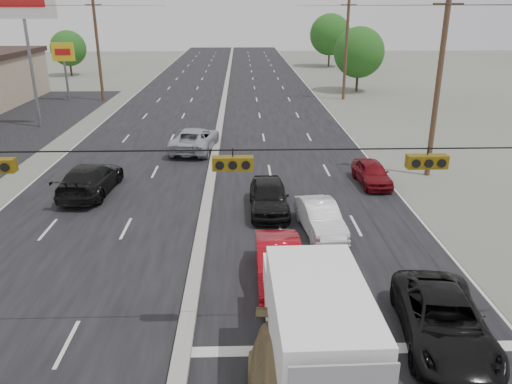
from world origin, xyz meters
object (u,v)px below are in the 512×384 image
at_px(utility_pole_right_b, 438,86).
at_px(tree_right_mid, 359,52).
at_px(utility_pole_left_c, 98,50).
at_px(box_truck, 314,327).
at_px(oncoming_near, 90,179).
at_px(pole_sign_billboard, 23,11).
at_px(tree_right_far, 330,34).
at_px(utility_pole_right_c, 346,49).
at_px(tree_left_far, 68,48).
at_px(black_suv, 444,321).
at_px(queue_car_a, 269,196).
at_px(oncoming_far, 195,139).
at_px(pole_sign_far, 64,57).
at_px(queue_car_b, 320,218).
at_px(red_sedan, 279,265).
at_px(queue_car_e, 372,173).

distance_m(utility_pole_right_b, tree_right_mid, 30.11).
height_order(utility_pole_left_c, tree_right_mid, utility_pole_left_c).
bearing_deg(box_truck, oncoming_near, 123.12).
height_order(utility_pole_left_c, pole_sign_billboard, pole_sign_billboard).
relative_size(utility_pole_right_b, tree_right_far, 1.23).
height_order(utility_pole_left_c, utility_pole_right_c, same).
height_order(tree_left_far, black_suv, tree_left_far).
relative_size(tree_right_far, oncoming_near, 1.50).
bearing_deg(queue_car_a, box_truck, -87.67).
height_order(tree_left_far, tree_right_mid, tree_right_mid).
relative_size(box_truck, oncoming_far, 1.11).
height_order(utility_pole_right_c, oncoming_near, utility_pole_right_c).
distance_m(pole_sign_far, black_suv, 46.72).
distance_m(tree_right_far, queue_car_b, 63.69).
relative_size(tree_right_far, red_sedan, 1.83).
distance_m(utility_pole_right_b, pole_sign_far, 37.92).
xyz_separation_m(tree_right_mid, black_suv, (-7.51, -45.22, -3.63)).
relative_size(queue_car_a, queue_car_e, 1.17).
relative_size(pole_sign_billboard, black_suv, 2.16).
distance_m(tree_right_mid, queue_car_e, 32.34).
relative_size(utility_pole_right_c, tree_right_far, 1.23).
distance_m(utility_pole_left_c, pole_sign_far, 3.57).
relative_size(utility_pole_right_c, queue_car_b, 2.48).
bearing_deg(tree_left_far, utility_pole_left_c, -64.59).
height_order(tree_left_far, oncoming_far, tree_left_far).
bearing_deg(queue_car_a, utility_pole_left_c, 116.98).
relative_size(tree_left_far, tree_right_far, 0.75).
distance_m(queue_car_b, queue_car_e, 7.14).
bearing_deg(queue_car_a, red_sedan, -90.19).
relative_size(tree_right_far, oncoming_far, 1.46).
relative_size(utility_pole_right_c, tree_right_mid, 1.40).
xyz_separation_m(utility_pole_left_c, oncoming_near, (6.38, -27.48, -4.32)).
distance_m(utility_pole_right_c, oncoming_near, 33.47).
bearing_deg(pole_sign_billboard, box_truck, -58.70).
bearing_deg(oncoming_far, tree_right_mid, -116.00).
distance_m(utility_pole_right_c, queue_car_e, 27.15).
bearing_deg(oncoming_near, black_suv, 140.62).
relative_size(black_suv, queue_car_b, 1.26).
distance_m(red_sedan, queue_car_e, 11.79).
bearing_deg(oncoming_near, pole_sign_billboard, -57.82).
height_order(utility_pole_right_b, tree_right_far, utility_pole_right_b).
bearing_deg(queue_car_a, tree_left_far, 116.28).
xyz_separation_m(pole_sign_billboard, oncoming_far, (13.10, -7.38, -8.09)).
xyz_separation_m(queue_car_e, oncoming_near, (-14.96, -0.95, 0.14)).
height_order(utility_pole_left_c, tree_right_far, utility_pole_left_c).
xyz_separation_m(red_sedan, queue_car_a, (0.00, 6.57, 0.02)).
relative_size(queue_car_e, oncoming_near, 0.70).
bearing_deg(tree_right_mid, utility_pole_right_c, -116.57).
bearing_deg(utility_pole_right_b, red_sedan, -128.89).
bearing_deg(queue_car_b, utility_pole_right_b, 38.36).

